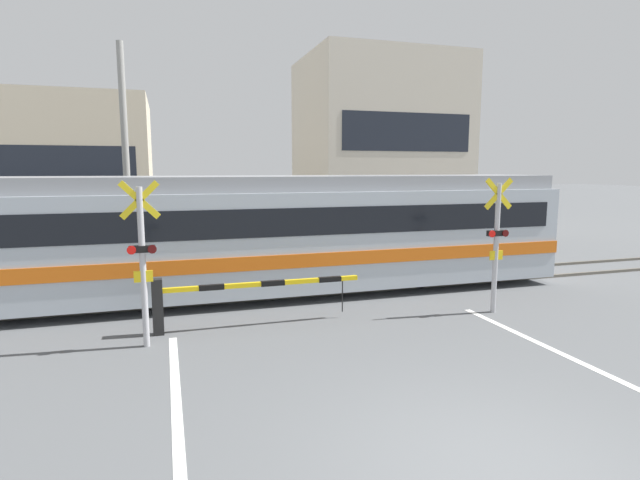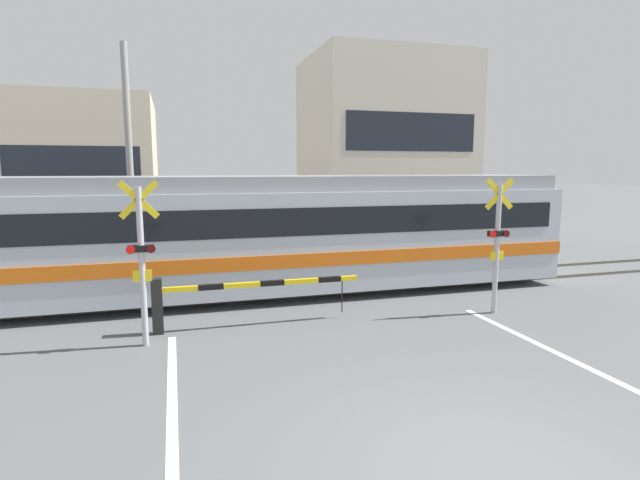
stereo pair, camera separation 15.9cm
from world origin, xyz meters
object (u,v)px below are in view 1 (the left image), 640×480
Objects in this scene: crossing_signal_right at (496,239)px; crossing_barrier_far at (345,244)px; crossing_signal_left at (142,257)px; commuter_train at (184,234)px; pedestrian at (279,225)px; crossing_barrier_near at (217,294)px.

crossing_barrier_far is at bearing 102.42° from crossing_signal_right.
commuter_train is at bearing 75.91° from crossing_signal_left.
crossing_barrier_far is 1.41× the size of crossing_signal_left.
pedestrian is at bearing 105.89° from crossing_signal_right.
commuter_train is 2.82m from crossing_barrier_near.
crossing_barrier_far is (4.63, 5.38, 0.00)m from crossing_barrier_near.
commuter_train is 7.33m from pedestrian.
crossing_barrier_near is 6.05m from crossing_signal_right.
crossing_signal_left is 7.27m from crossing_signal_right.
crossing_barrier_near is at bearing -79.07° from commuter_train.
crossing_barrier_far is 2.41× the size of pedestrian.
commuter_train is 11.23× the size of pedestrian.
crossing_signal_right is at bearing 0.00° from crossing_signal_left.
crossing_signal_left is at bearing -134.81° from crossing_barrier_far.
crossing_signal_right is at bearing -5.89° from crossing_barrier_near.
crossing_signal_left is at bearing 180.00° from crossing_signal_right.
commuter_train is 6.55× the size of crossing_signal_right.
commuter_train is at bearing -120.91° from pedestrian.
crossing_signal_right is (1.32, -5.99, 0.92)m from crossing_barrier_far.
commuter_train is 3.34m from crossing_signal_left.
crossing_barrier_near is 1.00× the size of crossing_barrier_far.
commuter_train is at bearing 153.37° from crossing_signal_right.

